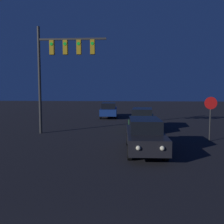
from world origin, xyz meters
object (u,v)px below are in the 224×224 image
traffic_signal_mast (59,60)px  stop_sign (210,111)px  car_mid (142,119)px  car_far (109,110)px  car_near (145,135)px

traffic_signal_mast → stop_sign: bearing=-11.9°
car_mid → car_far: 8.14m
car_mid → car_far: size_ratio=1.01×
car_near → stop_sign: (3.72, 2.55, 0.91)m
car_near → car_mid: (0.20, 6.41, 0.00)m
car_mid → car_far: same height
car_near → traffic_signal_mast: (-5.19, 4.43, 3.97)m
car_near → stop_sign: stop_sign is taller
car_mid → stop_sign: bearing=137.0°
car_near → traffic_signal_mast: 7.89m
car_mid → traffic_signal_mast: (-5.39, -1.99, 3.97)m
traffic_signal_mast → stop_sign: traffic_signal_mast is taller
traffic_signal_mast → car_mid: bearing=20.2°
car_near → car_far: 14.26m
car_near → car_mid: same height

